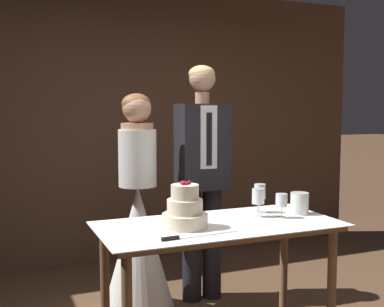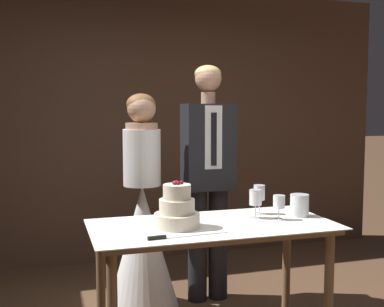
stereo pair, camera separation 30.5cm
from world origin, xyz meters
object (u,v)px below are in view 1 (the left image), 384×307
Objects in this scene: wine_glass_middle at (260,193)px; wine_glass_far at (281,201)px; cake_table at (219,240)px; bride at (138,231)px; wine_glass_near at (258,198)px; hurricane_candle at (299,204)px; groom at (202,171)px; tiered_cake at (185,211)px; cake_knife at (186,237)px.

wine_glass_far is (0.05, -0.19, -0.03)m from wine_glass_middle.
bride is at bearing 107.18° from cake_table.
wine_glass_near is 0.30m from hurricane_candle.
cake_table is 0.79× the size of groom.
bride is at bearing 92.30° from tiered_cake.
groom reaches higher than wine_glass_middle.
groom is at bearing 60.42° from tiered_cake.
wine_glass_middle is (0.69, 0.40, 0.12)m from cake_knife.
hurricane_candle is (0.83, 0.05, -0.03)m from tiered_cake.
wine_glass_near is (0.61, 0.29, 0.12)m from cake_knife.
hurricane_candle is (0.22, -0.14, -0.06)m from wine_glass_middle.
groom is (-0.17, 0.86, 0.10)m from wine_glass_far.
bride is at bearing 128.72° from wine_glass_far.
cake_knife is at bearing -154.48° from wine_glass_near.
cake_table is 3.18× the size of cake_knife.
cake_knife is at bearing -117.88° from groom.
wine_glass_near reaches higher than wine_glass_far.
wine_glass_near is at bearing 8.19° from tiered_cake.
wine_glass_far is at bearing 12.03° from cake_knife.
tiered_cake is 1.93× the size of hurricane_candle.
bride is 0.67m from groom.
groom is (0.49, 0.86, 0.10)m from tiered_cake.
hurricane_candle reaches higher than cake_knife.
cake_knife is 0.81m from wine_glass_middle.
wine_glass_far is 0.88m from groom.
hurricane_candle is at bearing -5.80° from wine_glass_near.
cake_table is at bearing -168.64° from wine_glass_near.
wine_glass_middle is 0.69m from groom.
tiered_cake is 0.66m from wine_glass_far.
wine_glass_near is at bearing -54.02° from bride.
hurricane_candle is at bearing -67.20° from groom.
hurricane_candle is 0.89m from groom.
wine_glass_near is (0.31, 0.06, 0.23)m from cake_table.
tiered_cake reaches higher than cake_knife.
groom reaches higher than bride.
tiered_cake is 0.64m from wine_glass_middle.
wine_glass_middle reaches higher than wine_glass_near.
tiered_cake is 0.83m from hurricane_candle.
cake_table is at bearing 3.82° from tiered_cake.
wine_glass_far is (0.12, -0.08, -0.02)m from wine_glass_near.
hurricane_candle is (0.91, 0.26, 0.06)m from cake_knife.
bride is (-0.64, 0.67, -0.35)m from wine_glass_middle.
bride is at bearing 133.71° from wine_glass_middle.
cake_knife is (-0.31, -0.23, 0.11)m from cake_table.
tiered_cake is 0.17× the size of bride.
cake_table is 0.31m from tiered_cake.
cake_table is 8.00× the size of wine_glass_near.
wine_glass_middle is 0.12× the size of bride.
cake_table is 9.46× the size of wine_glass_far.
groom reaches higher than tiered_cake.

